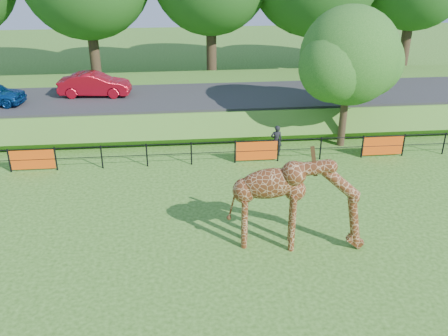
{
  "coord_description": "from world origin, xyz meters",
  "views": [
    {
      "loc": [
        -0.57,
        -12.76,
        9.6
      ],
      "look_at": [
        1.02,
        3.26,
        2.0
      ],
      "focal_mm": 40.0,
      "sensor_mm": 36.0,
      "label": 1
    }
  ],
  "objects_px": {
    "giraffe": "(297,203)",
    "visitor": "(276,140)",
    "car_red": "(95,84)",
    "tree_east": "(351,59)"
  },
  "relations": [
    {
      "from": "giraffe",
      "to": "visitor",
      "type": "bearing_deg",
      "value": 94.12
    },
    {
      "from": "car_red",
      "to": "visitor",
      "type": "distance_m",
      "value": 10.88
    },
    {
      "from": "giraffe",
      "to": "visitor",
      "type": "height_order",
      "value": "giraffe"
    },
    {
      "from": "car_red",
      "to": "visitor",
      "type": "bearing_deg",
      "value": -118.28
    },
    {
      "from": "giraffe",
      "to": "tree_east",
      "type": "height_order",
      "value": "tree_east"
    },
    {
      "from": "tree_east",
      "to": "car_red",
      "type": "bearing_deg",
      "value": 158.6
    },
    {
      "from": "car_red",
      "to": "tree_east",
      "type": "height_order",
      "value": "tree_east"
    },
    {
      "from": "tree_east",
      "to": "giraffe",
      "type": "bearing_deg",
      "value": -117.24
    },
    {
      "from": "car_red",
      "to": "tree_east",
      "type": "xyz_separation_m",
      "value": [
        12.61,
        -4.94,
        2.23
      ]
    },
    {
      "from": "giraffe",
      "to": "car_red",
      "type": "height_order",
      "value": "giraffe"
    }
  ]
}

